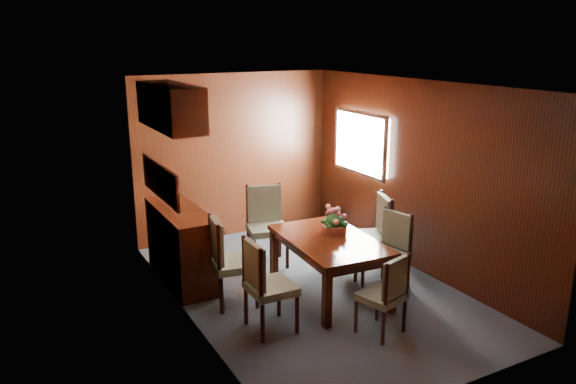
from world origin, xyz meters
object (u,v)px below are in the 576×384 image
dining_table (330,246)px  flower_centerpiece (334,220)px  chair_left_near (264,281)px  chair_head (387,291)px  chair_right_near (391,246)px  sideboard (182,245)px

dining_table → flower_centerpiece: size_ratio=4.81×
dining_table → chair_left_near: bearing=-155.3°
chair_left_near → chair_head: 1.22m
dining_table → chair_right_near: bearing=-9.7°
sideboard → chair_right_near: chair_right_near is taller
chair_left_near → flower_centerpiece: size_ratio=3.11×
dining_table → flower_centerpiece: 0.33m
dining_table → flower_centerpiece: bearing=47.6°
flower_centerpiece → chair_left_near: bearing=-155.0°
chair_right_near → chair_left_near: bearing=85.5°
chair_head → flower_centerpiece: (0.15, 1.20, 0.36)m
sideboard → chair_left_near: size_ratio=1.43×
sideboard → flower_centerpiece: bearing=-34.7°
sideboard → chair_head: 2.63m
sideboard → flower_centerpiece: 1.88m
dining_table → chair_right_near: (0.74, -0.17, -0.07)m
sideboard → chair_left_near: 1.63m
sideboard → chair_right_near: bearing=-33.2°
chair_head → chair_left_near: bearing=131.3°
chair_left_near → chair_head: chair_left_near is taller
dining_table → chair_head: (0.00, -1.05, -0.12)m
chair_left_near → flower_centerpiece: (1.18, 0.55, 0.29)m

